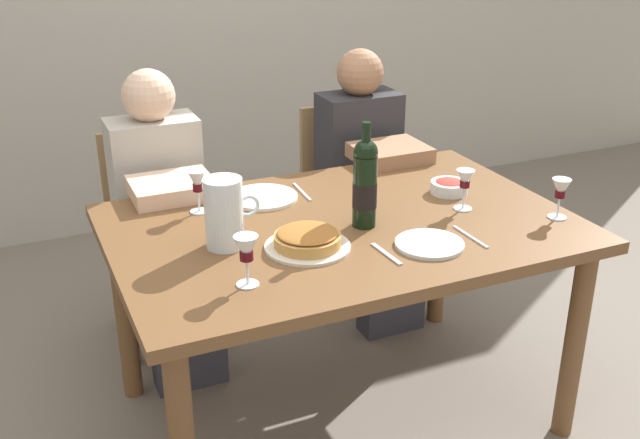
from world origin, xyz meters
The scene contains 20 objects.
ground_plane centered at (0.00, 0.00, 0.00)m, with size 8.00×8.00×0.00m, color slate.
dining_table centered at (0.00, 0.00, 0.67)m, with size 1.50×1.00×0.76m.
wine_bottle centered at (0.05, -0.05, 0.91)m, with size 0.08×0.08×0.35m.
water_pitcher centered at (-0.40, -0.02, 0.86)m, with size 0.17×0.12×0.22m.
baked_tart centered at (-0.18, -0.13, 0.79)m, with size 0.26×0.26×0.06m.
salad_bowl centered at (0.47, 0.08, 0.79)m, with size 0.13×0.13×0.05m.
wine_glass_left_diner centered at (-0.42, -0.28, 0.86)m, with size 0.07×0.07×0.15m.
wine_glass_right_diner centered at (0.43, -0.06, 0.86)m, with size 0.06×0.06×0.14m.
wine_glass_centre centered at (-0.40, 0.28, 0.86)m, with size 0.06×0.06×0.15m.
wine_glass_spare centered at (0.67, -0.26, 0.86)m, with size 0.06×0.06×0.14m.
dinner_plate_left_setting centered at (-0.17, 0.30, 0.77)m, with size 0.25×0.25×0.01m, color white.
dinner_plate_right_setting centered at (0.17, -0.27, 0.77)m, with size 0.21×0.21×0.01m, color silver.
fork_left_setting centered at (-0.32, 0.30, 0.76)m, with size 0.16×0.01×0.01m, color silver.
knife_left_setting centered at (-0.02, 0.30, 0.76)m, with size 0.18×0.01×0.01m, color silver.
knife_right_setting centered at (0.32, -0.27, 0.76)m, with size 0.18×0.01×0.01m, color silver.
spoon_right_setting centered at (0.02, -0.27, 0.76)m, with size 0.16×0.01×0.01m, color silver.
chair_left centered at (-0.45, 0.86, 0.50)m, with size 0.40×0.40×0.87m.
diner_left centered at (-0.45, 0.63, 0.62)m, with size 0.34×0.50×1.16m.
chair_right centered at (0.45, 0.89, 0.50)m, with size 0.40×0.40×0.87m.
diner_right centered at (0.45, 0.66, 0.62)m, with size 0.34×0.50×1.16m.
Camera 1 is at (-0.99, -2.03, 1.75)m, focal length 42.14 mm.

